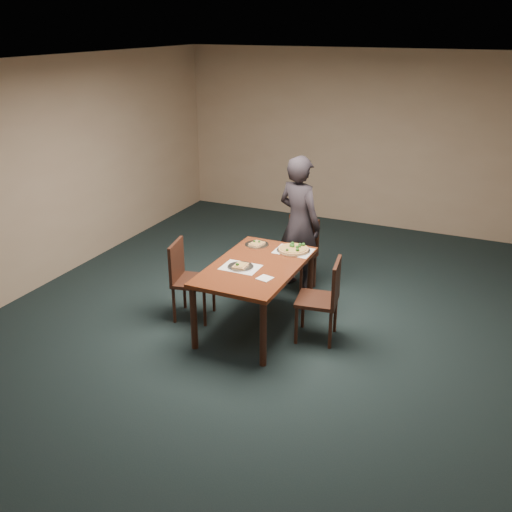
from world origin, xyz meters
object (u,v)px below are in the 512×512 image
at_px(chair_left, 187,275).
at_px(chair_right, 325,295).
at_px(slice_plate_near, 240,266).
at_px(diner, 299,223).
at_px(slice_plate_far, 257,244).
at_px(pizza_pan, 294,249).
at_px(chair_far, 299,249).
at_px(dining_table, 256,272).

relative_size(chair_left, chair_right, 1.00).
bearing_deg(slice_plate_near, diner, 82.30).
relative_size(diner, slice_plate_far, 6.10).
height_order(diner, slice_plate_far, diner).
distance_m(chair_left, diner, 1.59).
xyz_separation_m(pizza_pan, slice_plate_far, (-0.46, -0.00, -0.01)).
bearing_deg(slice_plate_far, pizza_pan, 0.39).
xyz_separation_m(chair_far, slice_plate_near, (-0.19, -1.30, 0.25)).
relative_size(chair_right, diner, 0.53).
distance_m(chair_left, slice_plate_near, 0.74).
xyz_separation_m(chair_far, chair_right, (0.70, -1.11, 0.00)).
bearing_deg(slice_plate_near, chair_right, 11.78).
relative_size(dining_table, chair_right, 1.65).
xyz_separation_m(chair_left, slice_plate_near, (0.69, -0.02, 0.25)).
relative_size(pizza_pan, slice_plate_near, 1.36).
bearing_deg(slice_plate_far, diner, 65.91).
xyz_separation_m(chair_left, diner, (0.87, 1.28, 0.34)).
bearing_deg(dining_table, chair_far, 86.63).
xyz_separation_m(dining_table, pizza_pan, (0.23, 0.53, 0.12)).
bearing_deg(pizza_pan, slice_plate_far, -179.61).
bearing_deg(chair_left, chair_right, -96.24).
bearing_deg(chair_right, diner, -156.37).
bearing_deg(slice_plate_near, slice_plate_far, 99.38).
xyz_separation_m(diner, slice_plate_near, (-0.18, -1.31, -0.09)).
distance_m(chair_far, slice_plate_near, 1.34).
bearing_deg(slice_plate_near, pizza_pan, 62.39).
height_order(pizza_pan, slice_plate_far, pizza_pan).
xyz_separation_m(chair_far, pizza_pan, (0.16, -0.63, 0.26)).
xyz_separation_m(chair_left, chair_right, (1.58, 0.16, 0.00)).
height_order(dining_table, chair_far, chair_far).
distance_m(chair_left, chair_right, 1.59).
height_order(dining_table, diner, diner).
height_order(chair_far, slice_plate_near, chair_far).
relative_size(chair_left, diner, 0.53).
xyz_separation_m(chair_left, slice_plate_far, (0.58, 0.64, 0.25)).
bearing_deg(pizza_pan, dining_table, -113.34).
bearing_deg(dining_table, diner, 87.23).
bearing_deg(pizza_pan, chair_left, -148.27).
bearing_deg(diner, chair_right, 143.51).
xyz_separation_m(chair_right, pizza_pan, (-0.54, 0.48, 0.26)).
bearing_deg(slice_plate_near, chair_left, 177.94).
bearing_deg(chair_right, dining_table, -95.07).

